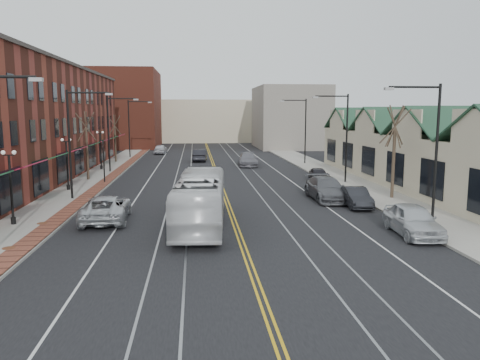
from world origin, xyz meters
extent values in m
plane|color=black|center=(0.00, 0.00, 0.00)|extent=(160.00, 160.00, 0.00)
cube|color=gray|center=(-12.00, 20.00, 0.07)|extent=(4.00, 120.00, 0.15)
cube|color=gray|center=(12.00, 20.00, 0.07)|extent=(4.00, 120.00, 0.15)
cube|color=maroon|center=(-19.00, 27.00, 5.50)|extent=(10.00, 50.00, 11.00)
cube|color=beige|center=(18.00, 20.00, 2.30)|extent=(8.00, 36.00, 4.60)
cube|color=maroon|center=(-16.00, 70.00, 7.00)|extent=(14.00, 18.00, 14.00)
cube|color=beige|center=(0.00, 85.00, 4.50)|extent=(22.00, 14.00, 9.00)
cube|color=slate|center=(15.00, 65.00, 5.50)|extent=(12.00, 16.00, 11.00)
cube|color=#999999|center=(-8.50, 0.00, 7.85)|extent=(0.50, 0.25, 0.15)
cylinder|color=black|center=(-11.50, 16.00, 4.15)|extent=(0.16, 0.16, 8.00)
cylinder|color=black|center=(-10.00, 16.00, 7.95)|extent=(3.00, 0.12, 0.12)
cube|color=#999999|center=(-8.50, 16.00, 7.85)|extent=(0.50, 0.25, 0.15)
cylinder|color=black|center=(-11.50, 32.00, 4.15)|extent=(0.16, 0.16, 8.00)
cylinder|color=black|center=(-10.00, 32.00, 7.95)|extent=(3.00, 0.12, 0.12)
cube|color=#999999|center=(-8.50, 32.00, 7.85)|extent=(0.50, 0.25, 0.15)
cylinder|color=black|center=(-11.50, 48.00, 4.15)|extent=(0.16, 0.16, 8.00)
cylinder|color=black|center=(-10.00, 48.00, 7.95)|extent=(3.00, 0.12, 0.12)
cube|color=#999999|center=(-8.50, 48.00, 7.85)|extent=(0.50, 0.25, 0.15)
cylinder|color=black|center=(11.50, 6.00, 4.15)|extent=(0.16, 0.16, 8.00)
cylinder|color=black|center=(10.00, 6.00, 7.95)|extent=(3.00, 0.12, 0.12)
cube|color=#999999|center=(8.50, 6.00, 7.85)|extent=(0.50, 0.25, 0.15)
cylinder|color=black|center=(11.50, 22.00, 4.15)|extent=(0.16, 0.16, 8.00)
cylinder|color=black|center=(10.00, 22.00, 7.95)|extent=(3.00, 0.12, 0.12)
cube|color=#999999|center=(8.50, 22.00, 7.85)|extent=(0.50, 0.25, 0.15)
cylinder|color=black|center=(11.50, 38.00, 4.15)|extent=(0.16, 0.16, 8.00)
cylinder|color=black|center=(10.00, 38.00, 7.95)|extent=(3.00, 0.12, 0.12)
cube|color=#999999|center=(8.50, 38.00, 7.85)|extent=(0.50, 0.25, 0.15)
cylinder|color=black|center=(-12.80, 8.00, 0.35)|extent=(0.28, 0.28, 0.40)
cylinder|color=black|center=(-12.80, 8.00, 2.15)|extent=(0.14, 0.14, 4.00)
cube|color=black|center=(-12.80, 8.00, 4.15)|extent=(0.60, 0.06, 0.06)
sphere|color=white|center=(-13.10, 8.00, 4.30)|extent=(0.24, 0.24, 0.24)
sphere|color=white|center=(-12.50, 8.00, 4.30)|extent=(0.24, 0.24, 0.24)
cylinder|color=black|center=(-12.80, 20.00, 0.35)|extent=(0.28, 0.28, 0.40)
cylinder|color=black|center=(-12.80, 20.00, 2.15)|extent=(0.14, 0.14, 4.00)
cube|color=black|center=(-12.80, 20.00, 4.15)|extent=(0.60, 0.06, 0.06)
sphere|color=white|center=(-13.10, 20.00, 4.30)|extent=(0.24, 0.24, 0.24)
sphere|color=white|center=(-12.50, 20.00, 4.30)|extent=(0.24, 0.24, 0.24)
cylinder|color=black|center=(-12.80, 34.00, 0.35)|extent=(0.28, 0.28, 0.40)
cylinder|color=black|center=(-12.80, 34.00, 2.15)|extent=(0.14, 0.14, 4.00)
cube|color=black|center=(-12.80, 34.00, 4.15)|extent=(0.60, 0.06, 0.06)
sphere|color=white|center=(-13.10, 34.00, 4.30)|extent=(0.24, 0.24, 0.24)
sphere|color=white|center=(-12.50, 34.00, 4.30)|extent=(0.24, 0.24, 0.24)
cylinder|color=#382B21|center=(-12.50, 26.00, 2.60)|extent=(0.24, 0.24, 4.90)
cylinder|color=#382B21|center=(-12.50, 26.00, 5.15)|extent=(0.58, 1.37, 2.90)
cylinder|color=#382B21|center=(-12.50, 26.00, 5.15)|extent=(1.60, 0.66, 2.78)
cylinder|color=#382B21|center=(-12.50, 26.00, 5.15)|extent=(0.53, 1.23, 2.96)
cylinder|color=#382B21|center=(-12.50, 26.00, 5.15)|extent=(1.69, 1.03, 2.64)
cylinder|color=#382B21|center=(-12.50, 26.00, 5.15)|extent=(1.78, 1.29, 2.48)
cylinder|color=#382B21|center=(-12.50, 42.00, 2.42)|extent=(0.24, 0.24, 4.55)
cylinder|color=#382B21|center=(-12.50, 42.00, 4.80)|extent=(0.55, 1.28, 2.69)
cylinder|color=#382B21|center=(-12.50, 42.00, 4.80)|extent=(1.49, 0.62, 2.58)
cylinder|color=#382B21|center=(-12.50, 42.00, 4.80)|extent=(0.50, 1.15, 2.75)
cylinder|color=#382B21|center=(-12.50, 42.00, 4.80)|extent=(1.57, 0.97, 2.45)
cylinder|color=#382B21|center=(-12.50, 42.00, 4.80)|extent=(1.66, 1.20, 2.30)
cylinder|color=#382B21|center=(12.50, 14.00, 2.78)|extent=(0.24, 0.24, 5.25)
cylinder|color=#382B21|center=(12.50, 14.00, 5.50)|extent=(0.61, 1.46, 3.10)
cylinder|color=#382B21|center=(12.50, 14.00, 5.50)|extent=(1.70, 0.70, 2.97)
cylinder|color=#382B21|center=(12.50, 14.00, 5.50)|extent=(0.56, 1.31, 3.17)
cylinder|color=#382B21|center=(12.50, 14.00, 5.50)|extent=(1.80, 1.10, 2.82)
cylinder|color=#382B21|center=(12.50, 14.00, 5.50)|extent=(1.90, 1.37, 2.65)
cylinder|color=#592D19|center=(-11.20, 3.00, 0.16)|extent=(0.60, 0.60, 0.02)
cylinder|color=#592D19|center=(-11.20, 8.00, 0.16)|extent=(0.60, 0.60, 0.02)
cylinder|color=black|center=(-10.60, 24.00, 1.75)|extent=(0.12, 0.12, 3.20)
imported|color=black|center=(-10.60, 24.00, 3.50)|extent=(0.18, 0.15, 0.90)
imported|color=silver|center=(-2.00, 7.15, 1.53)|extent=(3.34, 11.14, 3.06)
imported|color=silver|center=(-7.69, 8.86, 0.79)|extent=(2.91, 5.84, 1.59)
imported|color=silver|center=(9.30, 3.94, 0.84)|extent=(2.32, 5.08, 1.69)
imported|color=black|center=(8.81, 11.49, 0.69)|extent=(1.71, 4.25, 1.37)
imported|color=#57595E|center=(7.50, 14.27, 0.84)|extent=(2.42, 5.84, 1.69)
imported|color=black|center=(9.30, 23.20, 0.67)|extent=(1.96, 4.07, 1.34)
imported|color=black|center=(-1.62, 42.83, 0.80)|extent=(2.04, 4.99, 1.61)
imported|color=slate|center=(4.14, 36.80, 0.80)|extent=(2.58, 5.61, 1.59)
imported|color=silver|center=(-7.60, 54.31, 0.75)|extent=(2.03, 4.49, 1.49)
camera|label=1|loc=(-2.30, -19.52, 6.61)|focal=35.00mm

